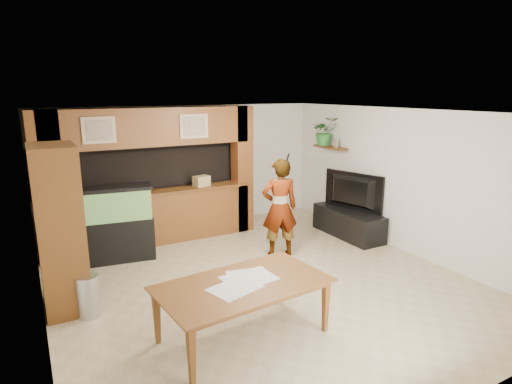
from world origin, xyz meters
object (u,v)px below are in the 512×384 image
aquarium (118,225)px  person (280,208)px  pantry_cabinet (60,229)px  dining_table (245,312)px  television (350,192)px

aquarium → person: bearing=-16.0°
person → pantry_cabinet: bearing=19.7°
person → dining_table: (-1.77, -2.09, -0.53)m
person → dining_table: person is taller
aquarium → television: size_ratio=1.00×
pantry_cabinet → aquarium: bearing=54.0°
television → person: size_ratio=0.75×
pantry_cabinet → person: pantry_cabinet is taller
pantry_cabinet → aquarium: 1.73m
television → person: person is taller
television → person: (-1.79, -0.22, -0.04)m
television → dining_table: (-3.56, -2.31, -0.57)m
aquarium → dining_table: bearing=-68.1°
television → person: bearing=81.2°
television → dining_table: size_ratio=0.66×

